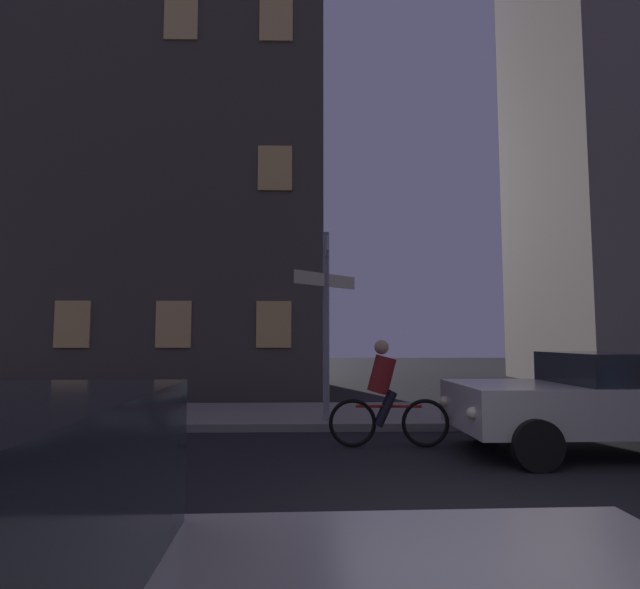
# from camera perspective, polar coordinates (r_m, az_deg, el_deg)

# --- Properties ---
(ground_plane) EXTENTS (80.00, 80.00, 0.00)m
(ground_plane) POSITION_cam_1_polar(r_m,az_deg,el_deg) (4.72, 19.63, -24.80)
(ground_plane) COLOR black
(sidewalk_kerb) EXTENTS (40.00, 3.06, 0.14)m
(sidewalk_kerb) POSITION_cam_1_polar(r_m,az_deg,el_deg) (10.92, 6.91, -13.09)
(sidewalk_kerb) COLOR gray
(sidewalk_kerb) RESTS_ON ground_plane
(signpost) EXTENTS (1.16, 1.74, 3.47)m
(signpost) POSITION_cam_1_polar(r_m,az_deg,el_deg) (9.51, 0.68, -1.23)
(signpost) COLOR gray
(signpost) RESTS_ON sidewalk_kerb
(car_near_right) EXTENTS (4.09, 2.14, 1.43)m
(car_near_right) POSITION_cam_1_polar(r_m,az_deg,el_deg) (8.55, 28.57, -10.16)
(car_near_right) COLOR beige
(car_near_right) RESTS_ON ground_plane
(cyclist) EXTENTS (1.82, 0.34, 1.61)m
(cyclist) POSITION_cam_1_polar(r_m,az_deg,el_deg) (8.02, 7.23, -11.18)
(cyclist) COLOR black
(cyclist) RESTS_ON ground_plane
(building_left_block) EXTENTS (10.27, 6.29, 19.51)m
(building_left_block) POSITION_cam_1_polar(r_m,az_deg,el_deg) (18.94, -16.79, 20.71)
(building_left_block) COLOR #4C443D
(building_left_block) RESTS_ON ground_plane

